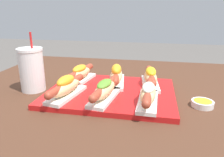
# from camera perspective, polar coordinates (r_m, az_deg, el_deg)

# --- Properties ---
(serving_tray) EXTENTS (0.47, 0.36, 0.02)m
(serving_tray) POSITION_cam_1_polar(r_m,az_deg,el_deg) (0.82, -0.27, -3.67)
(serving_tray) COLOR red
(serving_tray) RESTS_ON patio_table
(hot_dog_0) EXTENTS (0.09, 0.22, 0.08)m
(hot_dog_0) POSITION_cam_1_polar(r_m,az_deg,el_deg) (0.77, -11.90, -2.21)
(hot_dog_0) COLOR white
(hot_dog_0) RESTS_ON serving_tray
(hot_dog_1) EXTENTS (0.08, 0.22, 0.07)m
(hot_dog_1) POSITION_cam_1_polar(r_m,az_deg,el_deg) (0.73, -1.96, -3.00)
(hot_dog_1) COLOR white
(hot_dog_1) RESTS_ON serving_tray
(hot_dog_2) EXTENTS (0.06, 0.23, 0.07)m
(hot_dog_2) POSITION_cam_1_polar(r_m,az_deg,el_deg) (0.71, 9.42, -3.94)
(hot_dog_2) COLOR white
(hot_dog_2) RESTS_ON serving_tray
(hot_dog_3) EXTENTS (0.09, 0.22, 0.07)m
(hot_dog_3) POSITION_cam_1_polar(r_m,az_deg,el_deg) (0.91, -8.42, 1.22)
(hot_dog_3) COLOR white
(hot_dog_3) RESTS_ON serving_tray
(hot_dog_4) EXTENTS (0.08, 0.22, 0.08)m
(hot_dog_4) POSITION_cam_1_polar(r_m,az_deg,el_deg) (0.88, 1.14, 0.90)
(hot_dog_4) COLOR white
(hot_dog_4) RESTS_ON serving_tray
(hot_dog_5) EXTENTS (0.08, 0.23, 0.07)m
(hot_dog_5) POSITION_cam_1_polar(r_m,az_deg,el_deg) (0.88, 10.03, 0.39)
(hot_dog_5) COLOR white
(hot_dog_5) RESTS_ON serving_tray
(sauce_bowl) EXTENTS (0.07, 0.07, 0.02)m
(sauce_bowl) POSITION_cam_1_polar(r_m,az_deg,el_deg) (0.79, 22.56, -6.02)
(sauce_bowl) COLOR white
(sauce_bowl) RESTS_ON patio_table
(drink_cup) EXTENTS (0.10, 0.10, 0.23)m
(drink_cup) POSITION_cam_1_polar(r_m,az_deg,el_deg) (0.90, -20.24, 2.21)
(drink_cup) COLOR white
(drink_cup) RESTS_ON patio_table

